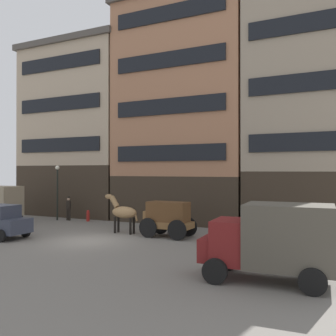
% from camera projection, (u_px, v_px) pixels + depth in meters
% --- Properties ---
extents(ground_plane, '(120.00, 120.00, 0.00)m').
position_uv_depth(ground_plane, '(88.00, 241.00, 19.89)').
color(ground_plane, slate).
extents(building_far_left, '(9.98, 5.61, 14.48)m').
position_uv_depth(building_far_left, '(80.00, 129.00, 32.17)').
color(building_far_left, '#33281E').
rests_on(building_far_left, ground_plane).
extents(building_center_left, '(10.19, 5.61, 16.65)m').
position_uv_depth(building_center_left, '(184.00, 109.00, 27.92)').
color(building_center_left, '#33281E').
rests_on(building_center_left, ground_plane).
extents(building_center_right, '(7.19, 5.61, 18.01)m').
position_uv_depth(building_center_right, '(301.00, 89.00, 24.28)').
color(building_center_right, '#33281E').
rests_on(building_center_right, ground_plane).
extents(cargo_wagon, '(2.94, 1.58, 1.98)m').
position_uv_depth(cargo_wagon, '(167.00, 217.00, 21.00)').
color(cargo_wagon, brown).
rests_on(cargo_wagon, ground_plane).
extents(draft_horse, '(2.35, 0.65, 2.30)m').
position_uv_depth(draft_horse, '(123.00, 212.00, 22.29)').
color(draft_horse, '#937047').
rests_on(draft_horse, ground_plane).
extents(delivery_truck_far, '(4.44, 2.34, 2.62)m').
position_uv_depth(delivery_truck_far, '(271.00, 239.00, 12.52)').
color(delivery_truck_far, maroon).
rests_on(delivery_truck_far, ground_plane).
extents(pedestrian_officer, '(0.51, 0.51, 1.79)m').
position_uv_depth(pedestrian_officer, '(69.00, 207.00, 28.04)').
color(pedestrian_officer, black).
rests_on(pedestrian_officer, ground_plane).
extents(streetlamp_curbside, '(0.32, 0.32, 4.12)m').
position_uv_depth(streetlamp_curbside, '(57.00, 185.00, 28.22)').
color(streetlamp_curbside, black).
rests_on(streetlamp_curbside, ground_plane).
extents(fire_hydrant_curbside, '(0.24, 0.24, 0.83)m').
position_uv_depth(fire_hydrant_curbside, '(88.00, 215.00, 27.53)').
color(fire_hydrant_curbside, maroon).
rests_on(fire_hydrant_curbside, ground_plane).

